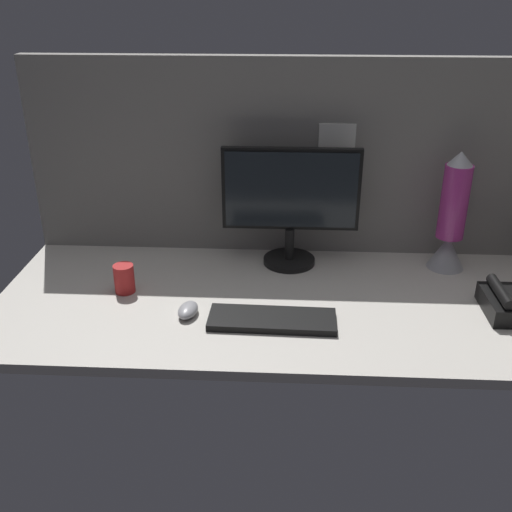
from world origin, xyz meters
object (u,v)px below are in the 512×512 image
keyboard (273,320)px  lava_lamp (452,221)px  mug_red_plastic (125,279)px  monitor (291,200)px  mouse (189,310)px

keyboard → lava_lamp: (58.71, 39.81, 16.18)cm
keyboard → mug_red_plastic: 50.25cm
lava_lamp → keyboard: bearing=-145.9°
monitor → lava_lamp: 54.24cm
monitor → keyboard: 46.67cm
monitor → keyboard: monitor is taller
mouse → mug_red_plastic: mug_red_plastic is taller
lava_lamp → mug_red_plastic: bearing=-167.5°
mug_red_plastic → mouse: bearing=-31.0°
mouse → lava_lamp: 92.84cm
mouse → mug_red_plastic: bearing=156.6°
monitor → keyboard: size_ratio=1.25×
keyboard → lava_lamp: size_ratio=0.90×
mug_red_plastic → monitor: bearing=25.2°
mug_red_plastic → lava_lamp: 109.39cm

